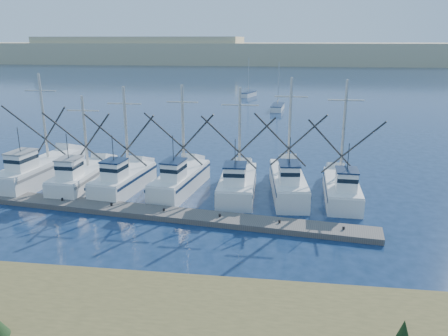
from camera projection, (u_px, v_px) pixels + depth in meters
The scene contains 6 objects.
ground at pixel (245, 258), 24.46m from camera, with size 500.00×500.00×0.00m, color #0D203A.
floating_dock at pixel (164, 214), 30.16m from camera, with size 28.75×1.92×0.38m, color #59544F.
dune_ridge at pixel (280, 53), 222.70m from camera, with size 360.00×60.00×10.00m, color tan.
trawler_fleet at pixel (174, 180), 34.79m from camera, with size 28.08×9.39×9.07m.
sailboat_near at pixel (278, 107), 75.16m from camera, with size 2.35×6.13×8.10m.
sailboat_far at pixel (248, 94), 93.08m from camera, with size 3.34×5.84×8.10m.
Camera 1 is at (1.71, -21.99, 11.76)m, focal length 35.00 mm.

